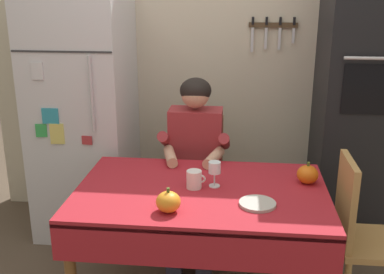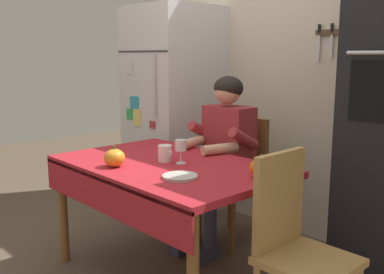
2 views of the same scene
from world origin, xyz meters
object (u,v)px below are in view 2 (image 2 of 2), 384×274
at_px(refrigerator, 174,111).
at_px(pumpkin_medium, 261,168).
at_px(coffee_mug, 165,153).
at_px(chair_right_side, 295,241).
at_px(chair_behind_person, 239,174).
at_px(serving_tray, 180,177).
at_px(wine_glass, 181,147).
at_px(seated_person, 222,148).
at_px(dining_table, 165,177).
at_px(pumpkin_large, 114,158).

relative_size(refrigerator, pumpkin_medium, 14.10).
xyz_separation_m(refrigerator, coffee_mug, (0.91, -0.85, -0.11)).
xyz_separation_m(refrigerator, chair_right_side, (1.85, -0.82, -0.39)).
relative_size(chair_behind_person, serving_tray, 4.84).
height_order(refrigerator, wine_glass, refrigerator).
xyz_separation_m(seated_person, wine_glass, (0.17, -0.54, 0.11)).
bearing_deg(dining_table, chair_right_side, 3.78).
distance_m(pumpkin_large, serving_tray, 0.46).
bearing_deg(refrigerator, wine_glass, -38.71).
relative_size(seated_person, pumpkin_large, 9.68).
bearing_deg(serving_tray, wine_glass, 137.69).
bearing_deg(coffee_mug, chair_right_side, 1.60).
bearing_deg(dining_table, seated_person, 99.02).
bearing_deg(refrigerator, seated_person, -18.11).
relative_size(dining_table, coffee_mug, 12.40).
relative_size(chair_right_side, serving_tray, 4.84).
bearing_deg(refrigerator, pumpkin_medium, -24.80).
bearing_deg(chair_behind_person, serving_tray, -66.88).
relative_size(dining_table, serving_tray, 7.29).
xyz_separation_m(refrigerator, seated_person, (0.85, -0.28, -0.16)).
xyz_separation_m(seated_person, pumpkin_medium, (0.69, -0.44, 0.06)).
xyz_separation_m(dining_table, pumpkin_large, (-0.14, -0.27, 0.14)).
bearing_deg(pumpkin_large, serving_tray, 15.02).
xyz_separation_m(chair_behind_person, coffee_mug, (0.06, -0.76, 0.28)).
distance_m(chair_behind_person, serving_tray, 1.05).
bearing_deg(dining_table, wine_glass, 42.96).
xyz_separation_m(chair_behind_person, serving_tray, (0.40, -0.94, 0.24)).
bearing_deg(wine_glass, dining_table, -137.04).
distance_m(dining_table, seated_person, 0.62).
height_order(dining_table, pumpkin_large, pumpkin_large).
bearing_deg(seated_person, serving_tray, -61.90).
relative_size(chair_right_side, pumpkin_large, 7.23).
bearing_deg(wine_glass, pumpkin_medium, 11.05).
distance_m(wine_glass, serving_tray, 0.33).
height_order(dining_table, seated_person, seated_person).
height_order(dining_table, wine_glass, wine_glass).
relative_size(wine_glass, serving_tray, 0.77).
relative_size(dining_table, wine_glass, 9.51).
relative_size(seated_person, serving_tray, 6.48).
relative_size(chair_behind_person, chair_right_side, 1.00).
bearing_deg(chair_behind_person, dining_table, -83.10).
xyz_separation_m(coffee_mug, pumpkin_medium, (0.64, 0.14, 0.00)).
distance_m(dining_table, pumpkin_large, 0.33).
bearing_deg(wine_glass, refrigerator, 141.29).
bearing_deg(refrigerator, pumpkin_large, -54.92).
distance_m(wine_glass, pumpkin_medium, 0.54).
bearing_deg(pumpkin_medium, chair_right_side, -19.73).
bearing_deg(refrigerator, coffee_mug, -43.06).
bearing_deg(coffee_mug, pumpkin_medium, 11.96).
distance_m(seated_person, pumpkin_medium, 0.82).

